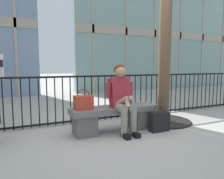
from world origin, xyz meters
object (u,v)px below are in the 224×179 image
(seated_person_with_phone, at_px, (122,96))
(handbag_on_bench, at_px, (83,102))
(stone_bench, at_px, (114,116))
(shopping_bag, at_px, (159,121))

(seated_person_with_phone, distance_m, handbag_on_bench, 0.68)
(seated_person_with_phone, bearing_deg, handbag_on_bench, 169.94)
(stone_bench, distance_m, seated_person_with_phone, 0.41)
(handbag_on_bench, bearing_deg, shopping_bag, -15.03)
(stone_bench, height_order, shopping_bag, shopping_bag)
(seated_person_with_phone, relative_size, handbag_on_bench, 3.50)
(stone_bench, height_order, seated_person_with_phone, seated_person_with_phone)
(handbag_on_bench, xyz_separation_m, shopping_bag, (1.31, -0.35, -0.39))
(seated_person_with_phone, xyz_separation_m, handbag_on_bench, (-0.67, 0.12, -0.08))
(stone_bench, xyz_separation_m, seated_person_with_phone, (0.09, -0.13, 0.38))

